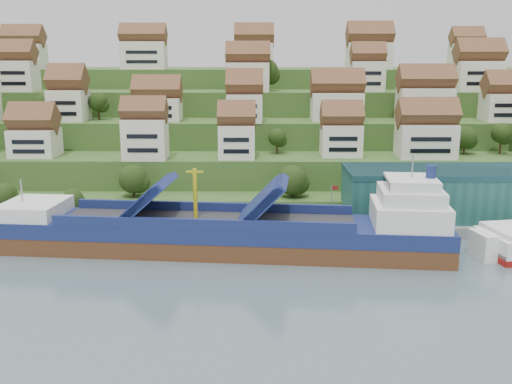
{
  "coord_description": "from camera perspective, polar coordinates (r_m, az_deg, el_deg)",
  "views": [
    {
      "loc": [
        3.79,
        -97.63,
        33.9
      ],
      "look_at": [
        3.31,
        14.0,
        8.0
      ],
      "focal_mm": 40.0,
      "sensor_mm": 36.0,
      "label": 1
    }
  ],
  "objects": [
    {
      "name": "ground",
      "position": [
        103.41,
        -1.88,
        -6.08
      ],
      "size": [
        300.0,
        300.0,
        0.0
      ],
      "primitive_type": "plane",
      "color": "slate",
      "rests_on": "ground"
    },
    {
      "name": "quay",
      "position": [
        118.42,
        8.12,
        -3.15
      ],
      "size": [
        180.0,
        14.0,
        2.2
      ],
      "primitive_type": "cube",
      "color": "gray",
      "rests_on": "ground"
    },
    {
      "name": "hillside",
      "position": [
        202.55,
        -0.83,
        6.47
      ],
      "size": [
        260.0,
        128.0,
        31.0
      ],
      "color": "#2D4C1E",
      "rests_on": "ground"
    },
    {
      "name": "hillside_village",
      "position": [
        158.73,
        0.25,
        9.61
      ],
      "size": [
        159.04,
        62.7,
        28.54
      ],
      "color": "silver",
      "rests_on": "ground"
    },
    {
      "name": "hillside_trees",
      "position": [
        143.68,
        -4.15,
        6.11
      ],
      "size": [
        137.98,
        62.66,
        31.34
      ],
      "color": "#253D14",
      "rests_on": "ground"
    },
    {
      "name": "warehouse",
      "position": [
        127.19,
        22.52,
        -0.07
      ],
      "size": [
        60.0,
        15.0,
        10.0
      ],
      "primitive_type": "cube",
      "color": "#1F554E",
      "rests_on": "quay"
    },
    {
      "name": "flagpole",
      "position": [
        111.89,
        7.6,
        -1.03
      ],
      "size": [
        1.28,
        0.16,
        8.0
      ],
      "color": "gray",
      "rests_on": "quay"
    },
    {
      "name": "cargo_ship",
      "position": [
        102.97,
        -2.46,
        -4.17
      ],
      "size": [
        82.39,
        20.11,
        18.14
      ],
      "rotation": [
        0.0,
        0.0,
        -0.09
      ],
      "color": "#55311A",
      "rests_on": "ground"
    }
  ]
}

